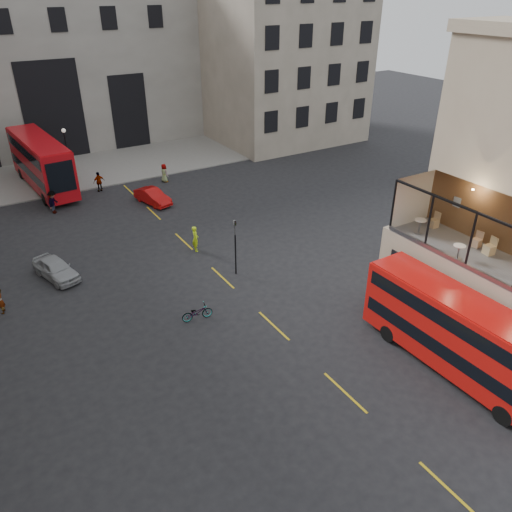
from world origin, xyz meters
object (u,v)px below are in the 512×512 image
street_lamp_b (69,161)px  cafe_chair_d (434,223)px  bus_far (41,161)px  pedestrian_b (53,202)px  car_a (56,269)px  cafe_chair_b (489,249)px  bicycle (197,312)px  cafe_table_far (420,224)px  car_b (153,196)px  pedestrian_c (99,182)px  bus_near (458,331)px  cafe_table_mid (459,250)px  pedestrian_e (0,301)px  traffic_light_near (235,240)px  cyclist (195,239)px  cafe_chair_c (477,242)px  pedestrian_d (164,173)px

street_lamp_b → cafe_chair_d: bearing=-66.3°
bus_far → pedestrian_b: 6.52m
car_a → cafe_chair_b: cafe_chair_b is taller
bus_far → cafe_chair_d: size_ratio=13.42×
bicycle → cafe_table_far: bearing=-105.9°
car_b → pedestrian_c: bearing=105.9°
bus_near → pedestrian_b: bus_near is taller
street_lamp_b → cafe_table_mid: 35.24m
street_lamp_b → car_b: (4.76, -8.01, -1.76)m
bus_near → pedestrian_c: size_ratio=5.48×
pedestrian_b → cafe_chair_b: 32.53m
car_b → bicycle: (-4.08, -17.23, -0.17)m
bus_near → pedestrian_c: 33.51m
street_lamp_b → pedestrian_c: (1.71, -2.83, -1.48)m
pedestrian_e → cafe_chair_d: 24.89m
street_lamp_b → cafe_chair_b: cafe_chair_b is taller
bus_near → car_b: size_ratio=2.60×
traffic_light_near → cafe_table_far: (6.96, -8.20, 2.70)m
bus_near → cyclist: bus_near is taller
bicycle → cafe_chair_c: bearing=-113.5°
pedestrian_d → cafe_table_far: cafe_table_far is taller
street_lamp_b → cafe_table_mid: cafe_table_mid is taller
cyclist → cafe_chair_d: (9.07, -12.38, 3.93)m
bus_far → car_a: 17.33m
bus_far → cafe_chair_c: (15.54, -33.47, 2.24)m
pedestrian_b → pedestrian_c: bearing=-19.9°
car_b → cyclist: size_ratio=2.06×
cafe_chair_b → street_lamp_b: bearing=111.2°
bicycle → cafe_chair_d: 14.17m
bicycle → cafe_chair_d: bearing=-103.3°
street_lamp_b → traffic_light_near: bearing=-77.2°
cafe_table_mid → cafe_table_far: 3.10m
cyclist → pedestrian_d: size_ratio=1.07×
bus_far → cafe_chair_c: cafe_chair_c is taller
pedestrian_b → cafe_table_mid: (14.24, -27.55, 4.14)m
pedestrian_b → pedestrian_d: bearing=-40.5°
car_a → pedestrian_d: size_ratio=2.24×
cyclist → cafe_chair_c: cafe_chair_c is taller
bus_near → cafe_table_far: size_ratio=12.66×
street_lamp_b → cafe_table_far: (11.96, -30.20, 2.73)m
cafe_chair_b → bus_near: bearing=-155.6°
bus_near → cafe_chair_c: 5.21m
pedestrian_b → cafe_chair_d: bearing=-108.5°
car_b → cafe_table_mid: size_ratio=5.20×
pedestrian_e → cafe_chair_b: bearing=68.2°
cafe_table_mid → cafe_chair_d: cafe_chair_d is taller
pedestrian_e → cafe_table_mid: cafe_table_mid is taller
bus_far → cafe_table_far: 34.01m
car_b → pedestrian_c: size_ratio=2.11×
bus_far → pedestrian_c: bus_far is taller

